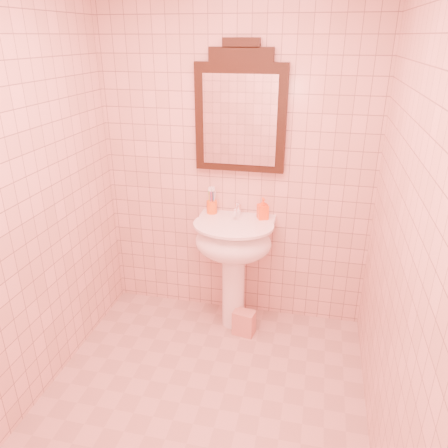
% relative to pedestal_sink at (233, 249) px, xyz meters
% --- Properties ---
extents(floor, '(2.20, 2.20, 0.00)m').
position_rel_pedestal_sink_xyz_m(floor, '(-0.03, -0.87, -0.66)').
color(floor, tan).
rests_on(floor, ground).
extents(back_wall, '(2.00, 0.02, 2.50)m').
position_rel_pedestal_sink_xyz_m(back_wall, '(-0.03, 0.23, 0.59)').
color(back_wall, beige).
rests_on(back_wall, floor).
extents(pedestal_sink, '(0.58, 0.58, 0.86)m').
position_rel_pedestal_sink_xyz_m(pedestal_sink, '(0.00, 0.00, 0.00)').
color(pedestal_sink, white).
rests_on(pedestal_sink, floor).
extents(faucet, '(0.04, 0.16, 0.11)m').
position_rel_pedestal_sink_xyz_m(faucet, '(0.00, 0.14, 0.26)').
color(faucet, white).
rests_on(faucet, pedestal_sink).
extents(mirror, '(0.64, 0.06, 0.89)m').
position_rel_pedestal_sink_xyz_m(mirror, '(-0.00, 0.20, 0.95)').
color(mirror, black).
rests_on(mirror, back_wall).
extents(toothbrush_cup, '(0.08, 0.08, 0.18)m').
position_rel_pedestal_sink_xyz_m(toothbrush_cup, '(-0.20, 0.16, 0.25)').
color(toothbrush_cup, orange).
rests_on(toothbrush_cup, pedestal_sink).
extents(soap_dispenser, '(0.10, 0.10, 0.16)m').
position_rel_pedestal_sink_xyz_m(soap_dispenser, '(0.19, 0.13, 0.28)').
color(soap_dispenser, '#FB5215').
rests_on(soap_dispenser, pedestal_sink).
extents(towel, '(0.17, 0.13, 0.19)m').
position_rel_pedestal_sink_xyz_m(towel, '(0.11, -0.10, -0.57)').
color(towel, tan).
rests_on(towel, floor).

